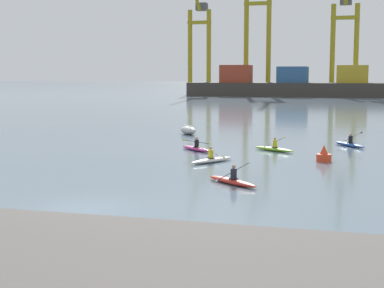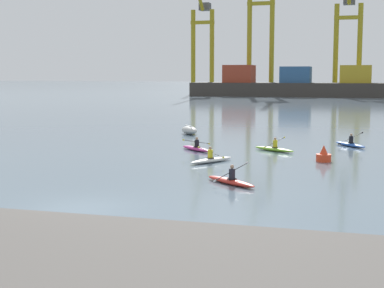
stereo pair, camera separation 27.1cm
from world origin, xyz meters
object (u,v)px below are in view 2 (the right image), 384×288
(gantry_crane_west_mid, at_px, (260,24))
(gantry_crane_east_mid, at_px, (348,30))
(container_barge, at_px, (295,86))
(kayak_red, at_px, (231,181))
(kayak_magenta, at_px, (196,148))
(kayak_white, at_px, (211,159))
(kayak_blue, at_px, (350,144))
(channel_buoy, at_px, (324,156))
(capsized_dinghy, at_px, (189,130))
(kayak_lime, at_px, (274,149))
(gantry_crane_west, at_px, (202,36))

(gantry_crane_west_mid, bearing_deg, gantry_crane_east_mid, -0.82)
(container_barge, height_order, kayak_red, container_barge)
(gantry_crane_west_mid, xyz_separation_m, kayak_magenta, (13.41, -108.83, -17.66))
(kayak_white, height_order, kayak_blue, kayak_blue)
(container_barge, distance_m, gantry_crane_west_mid, 19.43)
(channel_buoy, bearing_deg, kayak_white, -161.40)
(gantry_crane_east_mid, relative_size, kayak_magenta, 11.74)
(container_barge, xyz_separation_m, kayak_red, (8.59, -113.14, -2.41))
(container_barge, bearing_deg, gantry_crane_west_mid, 143.66)
(capsized_dinghy, distance_m, kayak_blue, 14.65)
(gantry_crane_west_mid, distance_m, gantry_crane_east_mid, 21.34)
(kayak_blue, distance_m, kayak_lime, 6.47)
(channel_buoy, xyz_separation_m, kayak_lime, (-3.53, 3.99, -0.19))
(capsized_dinghy, height_order, kayak_magenta, kayak_magenta)
(gantry_crane_west_mid, height_order, kayak_lime, gantry_crane_west_mid)
(gantry_crane_east_mid, xyz_separation_m, kayak_white, (-5.54, -113.48, -15.66))
(channel_buoy, bearing_deg, kayak_lime, 131.50)
(gantry_crane_west_mid, relative_size, kayak_white, 10.60)
(gantry_crane_west, bearing_deg, kayak_blue, -69.80)
(gantry_crane_west_mid, height_order, kayak_magenta, gantry_crane_west_mid)
(kayak_lime, bearing_deg, channel_buoy, -48.50)
(gantry_crane_east_mid, height_order, kayak_white, gantry_crane_east_mid)
(gantry_crane_east_mid, bearing_deg, channel_buoy, -89.55)
(kayak_white, relative_size, kayak_magenta, 1.12)
(kayak_white, relative_size, kayak_red, 1.07)
(kayak_white, bearing_deg, gantry_crane_east_mid, 87.21)
(kayak_red, height_order, kayak_lime, kayak_red)
(gantry_crane_west, bearing_deg, capsized_dinghy, -75.75)
(gantry_crane_west, xyz_separation_m, kayak_magenta, (29.77, -113.83, -15.20))
(kayak_red, distance_m, kayak_magenta, 12.44)
(kayak_lime, bearing_deg, kayak_magenta, -167.09)
(kayak_blue, bearing_deg, kayak_red, -107.50)
(container_barge, xyz_separation_m, channel_buoy, (12.43, -104.49, -2.23))
(gantry_crane_west, distance_m, kayak_white, 123.98)
(gantry_crane_west_mid, distance_m, kayak_blue, 107.61)
(container_barge, bearing_deg, gantry_crane_west, 155.02)
(kayak_red, bearing_deg, container_barge, 94.34)
(container_barge, distance_m, gantry_crane_east_mid, 18.85)
(gantry_crane_west_mid, relative_size, kayak_red, 11.30)
(container_barge, distance_m, gantry_crane_west, 31.46)
(gantry_crane_east_mid, bearing_deg, kayak_red, -91.41)
(gantry_crane_west_mid, xyz_separation_m, channel_buoy, (22.13, -111.62, -17.47))
(gantry_crane_east_mid, height_order, kayak_red, gantry_crane_east_mid)
(gantry_crane_west_mid, distance_m, channel_buoy, 115.13)
(gantry_crane_east_mid, distance_m, kayak_red, 121.02)
(kayak_blue, bearing_deg, kayak_white, -127.39)
(capsized_dinghy, bearing_deg, gantry_crane_west, 104.25)
(container_barge, height_order, kayak_lime, container_barge)
(channel_buoy, relative_size, kayak_lime, 0.31)
(kayak_red, relative_size, kayak_lime, 0.95)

